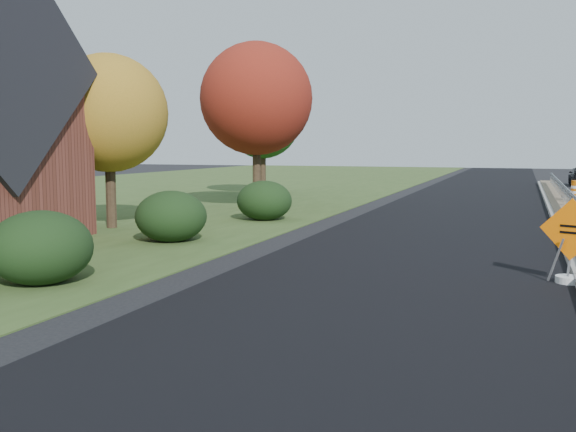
% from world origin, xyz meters
% --- Properties ---
extents(grass_verge_near, '(30.00, 120.00, 0.03)m').
position_xyz_m(grass_verge_near, '(-24.00, 10.00, 0.01)').
color(grass_verge_near, '#374E21').
rests_on(grass_verge_near, ground).
extents(milled_overlay, '(7.20, 120.00, 0.01)m').
position_xyz_m(milled_overlay, '(-4.40, 10.00, 0.01)').
color(milled_overlay, black).
rests_on(milled_overlay, ground).
extents(guardrail, '(0.10, 46.15, 0.72)m').
position_xyz_m(guardrail, '(0.00, 9.00, 0.73)').
color(guardrail, silver).
rests_on(guardrail, median).
extents(hedge_south, '(2.09, 2.09, 1.52)m').
position_xyz_m(hedge_south, '(-11.00, -6.00, 0.76)').
color(hedge_south, black).
rests_on(hedge_south, ground).
extents(hedge_mid, '(2.09, 2.09, 1.52)m').
position_xyz_m(hedge_mid, '(-11.50, 0.00, 0.76)').
color(hedge_mid, black).
rests_on(hedge_mid, ground).
extents(hedge_north, '(2.09, 2.09, 1.52)m').
position_xyz_m(hedge_north, '(-11.00, 6.00, 0.76)').
color(hedge_north, black).
rests_on(hedge_north, ground).
extents(tree_near_yellow, '(3.96, 3.96, 5.88)m').
position_xyz_m(tree_near_yellow, '(-15.00, 2.00, 3.89)').
color(tree_near_yellow, '#473523').
rests_on(tree_near_yellow, ground).
extents(tree_near_red, '(4.95, 4.95, 7.35)m').
position_xyz_m(tree_near_red, '(-13.00, 10.00, 4.86)').
color(tree_near_red, '#473523').
rests_on(tree_near_red, ground).
extents(tree_near_back, '(4.29, 4.29, 6.37)m').
position_xyz_m(tree_near_back, '(-16.00, 18.00, 4.21)').
color(tree_near_back, '#473523').
rests_on(tree_near_back, ground).
extents(caution_sign, '(1.19, 0.53, 1.75)m').
position_xyz_m(caution_sign, '(-0.90, -2.24, 0.45)').
color(caution_sign, white).
rests_on(caution_sign, ground).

